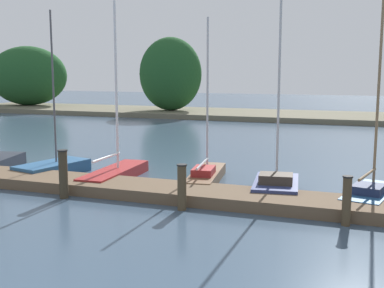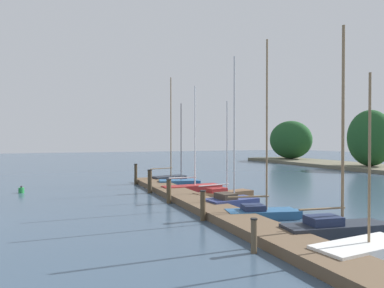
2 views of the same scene
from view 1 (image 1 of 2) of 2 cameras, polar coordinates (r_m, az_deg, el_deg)
The scene contains 9 objects.
dock_pier at distance 14.46m, azimuth 9.69°, elevation -6.55°, with size 24.72×1.80×0.35m.
sailboat_1 at distance 19.41m, azimuth -15.53°, elevation -2.57°, with size 1.89×3.14×6.07m.
sailboat_2 at distance 18.03m, azimuth -8.68°, elevation -3.09°, with size 1.15×4.18×7.00m.
sailboat_3 at distance 17.42m, azimuth 1.66°, elevation -3.50°, with size 1.44×3.98×5.69m.
sailboat_4 at distance 15.92m, azimuth 9.70°, elevation -4.52°, with size 1.70×2.94×7.68m.
sailboat_5 at distance 15.71m, azimuth 20.04°, elevation -5.12°, with size 1.75×3.40×7.79m.
mooring_piling_1 at distance 15.63m, azimuth -14.63°, elevation -3.36°, with size 0.31×0.31×1.50m.
mooring_piling_2 at distance 13.89m, azimuth -1.18°, elevation -4.98°, with size 0.29×0.29×1.31m.
mooring_piling_3 at distance 13.11m, azimuth 17.43°, elevation -6.25°, with size 0.26×0.26×1.28m.
Camera 1 is at (2.43, -1.49, 3.90)m, focal length 46.21 mm.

